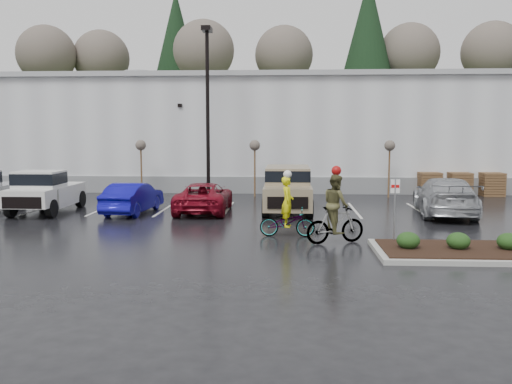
# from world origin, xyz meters

# --- Properties ---
(ground) EXTENTS (120.00, 120.00, 0.00)m
(ground) POSITION_xyz_m (0.00, 0.00, 0.00)
(ground) COLOR black
(ground) RESTS_ON ground
(warehouse) EXTENTS (60.50, 15.50, 7.20)m
(warehouse) POSITION_xyz_m (0.00, 21.99, 3.65)
(warehouse) COLOR #B8BABE
(warehouse) RESTS_ON ground
(wooded_ridge) EXTENTS (80.00, 25.00, 6.00)m
(wooded_ridge) POSITION_xyz_m (0.00, 45.00, 3.00)
(wooded_ridge) COLOR #233B18
(wooded_ridge) RESTS_ON ground
(lamppost) EXTENTS (0.50, 1.00, 9.22)m
(lamppost) POSITION_xyz_m (-4.00, 12.00, 5.69)
(lamppost) COLOR black
(lamppost) RESTS_ON ground
(sapling_west) EXTENTS (0.60, 0.60, 3.20)m
(sapling_west) POSITION_xyz_m (-8.00, 13.00, 2.73)
(sapling_west) COLOR #4E351F
(sapling_west) RESTS_ON ground
(sapling_mid) EXTENTS (0.60, 0.60, 3.20)m
(sapling_mid) POSITION_xyz_m (-1.50, 13.00, 2.73)
(sapling_mid) COLOR #4E351F
(sapling_mid) RESTS_ON ground
(sapling_east) EXTENTS (0.60, 0.60, 3.20)m
(sapling_east) POSITION_xyz_m (6.00, 13.00, 2.73)
(sapling_east) COLOR #4E351F
(sapling_east) RESTS_ON ground
(pallet_stack_a) EXTENTS (1.20, 1.20, 1.35)m
(pallet_stack_a) POSITION_xyz_m (8.50, 14.00, 0.68)
(pallet_stack_a) COLOR #4E351F
(pallet_stack_a) RESTS_ON ground
(pallet_stack_b) EXTENTS (1.20, 1.20, 1.35)m
(pallet_stack_b) POSITION_xyz_m (10.20, 14.00, 0.68)
(pallet_stack_b) COLOR #4E351F
(pallet_stack_b) RESTS_ON ground
(pallet_stack_c) EXTENTS (1.20, 1.20, 1.35)m
(pallet_stack_c) POSITION_xyz_m (12.00, 14.00, 0.68)
(pallet_stack_c) COLOR #4E351F
(pallet_stack_c) RESTS_ON ground
(curb_island) EXTENTS (8.00, 3.00, 0.15)m
(curb_island) POSITION_xyz_m (7.00, -1.00, 0.07)
(curb_island) COLOR gray
(curb_island) RESTS_ON ground
(mulch_bed) EXTENTS (7.60, 2.60, 0.04)m
(mulch_bed) POSITION_xyz_m (7.00, -1.00, 0.17)
(mulch_bed) COLOR black
(mulch_bed) RESTS_ON curb_island
(shrub_a) EXTENTS (0.70, 0.70, 0.52)m
(shrub_a) POSITION_xyz_m (4.00, -1.00, 0.41)
(shrub_a) COLOR #123412
(shrub_a) RESTS_ON curb_island
(shrub_b) EXTENTS (0.70, 0.70, 0.52)m
(shrub_b) POSITION_xyz_m (5.50, -1.00, 0.41)
(shrub_b) COLOR #123412
(shrub_b) RESTS_ON curb_island
(shrub_c) EXTENTS (0.70, 0.70, 0.52)m
(shrub_c) POSITION_xyz_m (7.00, -1.00, 0.41)
(shrub_c) COLOR #123412
(shrub_c) RESTS_ON curb_island
(fire_lane_sign) EXTENTS (0.30, 0.05, 2.20)m
(fire_lane_sign) POSITION_xyz_m (3.80, 0.20, 1.41)
(fire_lane_sign) COLOR gray
(fire_lane_sign) RESTS_ON ground
(pickup_white) EXTENTS (2.10, 5.20, 1.96)m
(pickup_white) POSITION_xyz_m (-10.70, 6.84, 0.98)
(pickup_white) COLOR silver
(pickup_white) RESTS_ON ground
(car_blue) EXTENTS (1.92, 4.38, 1.40)m
(car_blue) POSITION_xyz_m (-6.67, 6.57, 0.70)
(car_blue) COLOR #100D99
(car_blue) RESTS_ON ground
(car_red) EXTENTS (2.29, 4.92, 1.37)m
(car_red) POSITION_xyz_m (-3.49, 7.07, 0.68)
(car_red) COLOR maroon
(car_red) RESTS_ON ground
(suv_tan) EXTENTS (2.20, 5.10, 2.06)m
(suv_tan) POSITION_xyz_m (0.34, 7.41, 1.03)
(suv_tan) COLOR gray
(suv_tan) RESTS_ON ground
(car_far_silver) EXTENTS (3.05, 6.00, 1.67)m
(car_far_silver) POSITION_xyz_m (7.32, 6.82, 0.83)
(car_far_silver) COLOR #AAADB2
(car_far_silver) RESTS_ON ground
(cyclist_hivis) EXTENTS (1.96, 0.73, 2.36)m
(cyclist_hivis) POSITION_xyz_m (0.32, 1.50, 0.73)
(cyclist_hivis) COLOR #3F3F44
(cyclist_hivis) RESTS_ON ground
(cyclist_olive) EXTENTS (2.07, 1.27, 2.60)m
(cyclist_olive) POSITION_xyz_m (1.92, 0.43, 0.93)
(cyclist_olive) COLOR #3F3F44
(cyclist_olive) RESTS_ON ground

